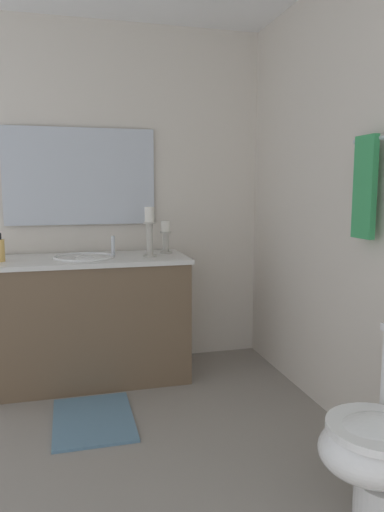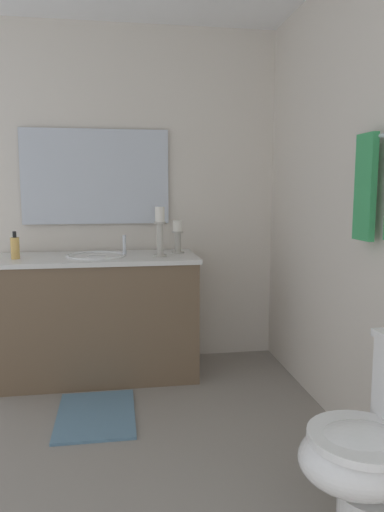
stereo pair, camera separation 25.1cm
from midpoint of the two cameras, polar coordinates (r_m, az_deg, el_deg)
floor at (r=2.42m, az=-10.37°, el=-24.68°), size 3.06×2.42×0.02m
wall_back at (r=2.44m, az=18.57°, el=5.97°), size 3.06×0.04×2.45m
wall_left at (r=3.57m, az=-12.80°, el=6.71°), size 0.04×2.42×2.45m
vanity_cabinet at (r=3.36m, az=-14.59°, el=-7.30°), size 0.58×1.37×0.84m
sink_basin at (r=3.28m, az=-14.81°, el=-0.86°), size 0.40×0.40×0.24m
mirror at (r=3.53m, az=-15.17°, el=9.11°), size 0.02×1.04×0.68m
candle_holder_tall at (r=3.38m, az=-5.29°, el=2.32°), size 0.09×0.09×0.23m
candle_holder_short at (r=3.21m, az=-7.31°, el=3.06°), size 0.09×0.09×0.33m
soap_bottle at (r=3.27m, az=-23.95°, el=0.66°), size 0.06×0.06×0.18m
towel_near_vanity at (r=2.39m, az=17.12°, el=7.80°), size 0.15×0.03×0.49m
bath_mat at (r=2.92m, az=-14.22°, el=-18.39°), size 0.60×0.44×0.02m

